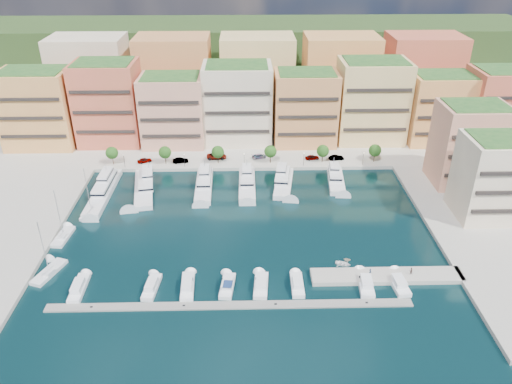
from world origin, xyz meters
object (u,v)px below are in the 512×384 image
at_px(yacht_4, 284,181).
at_px(tender_1, 347,259).
at_px(tree_3, 270,151).
at_px(cruiser_3, 188,287).
at_px(yacht_3, 247,182).
at_px(cruiser_5, 261,286).
at_px(lamppost_0, 124,159).
at_px(cruiser_9, 398,284).
at_px(sailboat_0, 49,273).
at_px(lamppost_1, 184,158).
at_px(car_4, 312,157).
at_px(tree_4, 323,151).
at_px(cruiser_4, 227,286).
at_px(yacht_0, 104,189).
at_px(sailboat_2, 91,213).
at_px(car_3, 259,156).
at_px(car_1, 181,160).
at_px(cruiser_0, 79,288).
at_px(lamppost_3, 304,157).
at_px(yacht_2, 204,183).
at_px(car_5, 336,158).
at_px(cruiser_6, 297,285).
at_px(tree_1, 165,152).
at_px(tree_5, 375,150).
at_px(yacht_5, 336,179).
at_px(cruiser_2, 152,287).
at_px(car_0, 144,160).
at_px(yacht_1, 144,186).
at_px(car_2, 217,156).
at_px(person_0, 370,272).
at_px(tender_0, 343,264).
at_px(lamppost_4, 363,156).
at_px(person_1, 411,271).
at_px(cruiser_8, 366,284).
at_px(tree_2, 218,152).
at_px(tree_0, 112,153).

bearing_deg(yacht_4, tender_1, -72.48).
bearing_deg(tree_3, cruiser_3, -108.81).
height_order(yacht_3, cruiser_3, yacht_3).
bearing_deg(cruiser_5, lamppost_0, 125.16).
height_order(cruiser_9, sailboat_0, sailboat_0).
xyz_separation_m(lamppost_1, cruiser_9, (49.74, -55.79, -3.28)).
relative_size(yacht_4, car_4, 4.26).
bearing_deg(tree_4, yacht_3, -150.39).
height_order(cruiser_4, sailboat_0, sailboat_0).
bearing_deg(cruiser_4, yacht_0, 130.30).
bearing_deg(sailboat_2, car_3, 35.24).
relative_size(cruiser_4, car_1, 1.69).
bearing_deg(cruiser_0, lamppost_1, 74.05).
relative_size(lamppost_3, yacht_4, 0.23).
bearing_deg(tree_4, car_3, 169.99).
relative_size(yacht_2, tender_1, 12.37).
height_order(car_1, car_5, car_1).
bearing_deg(cruiser_6, tree_1, 120.91).
bearing_deg(lamppost_1, lamppost_3, 0.00).
relative_size(tree_5, yacht_5, 0.36).
relative_size(yacht_2, yacht_5, 1.27).
bearing_deg(yacht_0, cruiser_0, -83.27).
distance_m(cruiser_2, car_0, 60.27).
relative_size(yacht_1, car_2, 3.72).
height_order(cruiser_5, person_0, person_0).
relative_size(tree_5, sailboat_0, 0.43).
relative_size(cruiser_4, tender_0, 2.34).
bearing_deg(car_1, yacht_5, -112.93).
relative_size(yacht_2, car_2, 3.25).
distance_m(cruiser_3, car_4, 68.59).
xyz_separation_m(yacht_2, cruiser_6, (22.18, -44.46, -0.66)).
distance_m(lamppost_4, person_1, 53.29).
distance_m(tree_3, yacht_4, 13.63).
relative_size(cruiser_8, person_1, 5.31).
bearing_deg(tender_0, yacht_1, 75.77).
bearing_deg(cruiser_3, person_0, 3.41).
bearing_deg(car_3, car_5, -112.94).
height_order(tree_5, lamppost_1, tree_5).
distance_m(cruiser_0, car_2, 66.48).
relative_size(car_0, car_1, 0.92).
xyz_separation_m(yacht_3, cruiser_3, (-12.53, -44.88, -0.66)).
bearing_deg(cruiser_4, cruiser_6, 0.08).
height_order(tree_2, tender_1, tree_2).
xyz_separation_m(tree_0, tree_4, (64.00, 0.00, 0.00)).
relative_size(tree_5, car_4, 1.31).
bearing_deg(car_5, sailboat_0, 115.39).
bearing_deg(yacht_5, lamppost_0, 171.53).
distance_m(lamppost_4, sailboat_0, 92.75).
bearing_deg(cruiser_9, sailboat_0, 175.63).
distance_m(tree_1, yacht_0, 22.52).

